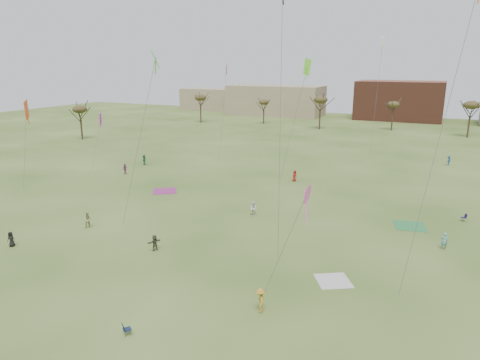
% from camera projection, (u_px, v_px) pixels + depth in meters
% --- Properties ---
extents(ground, '(260.00, 260.00, 0.00)m').
position_uv_depth(ground, '(178.00, 278.00, 35.97)').
color(ground, '#334D18').
rests_on(ground, ground).
extents(spectator_fore_b, '(1.03, 1.09, 1.79)m').
position_uv_depth(spectator_fore_b, '(88.00, 220.00, 46.73)').
color(spectator_fore_b, tan).
rests_on(spectator_fore_b, ground).
extents(spectator_fore_c, '(1.03, 1.50, 1.55)m').
position_uv_depth(spectator_fore_c, '(155.00, 243.00, 41.05)').
color(spectator_fore_c, '#4F4A38').
rests_on(spectator_fore_c, ground).
extents(flyer_mid_a, '(0.85, 0.70, 1.51)m').
position_uv_depth(flyer_mid_a, '(11.00, 239.00, 41.94)').
color(flyer_mid_a, black).
rests_on(flyer_mid_a, ground).
extents(flyer_mid_b, '(1.11, 1.33, 1.78)m').
position_uv_depth(flyer_mid_b, '(260.00, 300.00, 30.83)').
color(flyer_mid_b, '#BD8B23').
rests_on(flyer_mid_b, ground).
extents(flyer_mid_c, '(0.65, 0.45, 1.71)m').
position_uv_depth(flyer_mid_c, '(444.00, 241.00, 41.26)').
color(flyer_mid_c, '#62A4A2').
rests_on(flyer_mid_c, ground).
extents(spectator_mid_d, '(0.46, 1.03, 1.72)m').
position_uv_depth(spectator_mid_d, '(125.00, 169.00, 69.72)').
color(spectator_mid_d, '#A24391').
rests_on(spectator_mid_d, ground).
extents(spectator_mid_e, '(0.87, 0.71, 1.67)m').
position_uv_depth(spectator_mid_e, '(254.00, 209.00, 50.54)').
color(spectator_mid_e, white).
rests_on(spectator_mid_e, ground).
extents(flyer_far_a, '(1.36, 1.66, 1.78)m').
position_uv_depth(flyer_far_a, '(144.00, 160.00, 76.13)').
color(flyer_far_a, '#246E3D').
rests_on(flyer_far_a, ground).
extents(flyer_far_b, '(0.80, 0.97, 1.70)m').
position_uv_depth(flyer_far_b, '(295.00, 176.00, 65.37)').
color(flyer_far_b, maroon).
rests_on(flyer_far_b, ground).
extents(flyer_far_c, '(1.06, 1.25, 1.68)m').
position_uv_depth(flyer_far_c, '(449.00, 161.00, 75.64)').
color(flyer_far_c, navy).
rests_on(flyer_far_c, ground).
extents(blanket_cream, '(3.67, 3.67, 0.03)m').
position_uv_depth(blanket_cream, '(333.00, 281.00, 35.42)').
color(blanket_cream, silver).
rests_on(blanket_cream, ground).
extents(blanket_plum, '(4.46, 4.46, 0.03)m').
position_uv_depth(blanket_plum, '(165.00, 191.00, 60.42)').
color(blanket_plum, '#922C73').
rests_on(blanket_plum, ground).
extents(blanket_olive, '(3.86, 3.86, 0.03)m').
position_uv_depth(blanket_olive, '(410.00, 226.00, 47.44)').
color(blanket_olive, '#2D7D41').
rests_on(blanket_olive, ground).
extents(camp_chair_center, '(0.72, 0.73, 0.87)m').
position_uv_depth(camp_chair_center, '(127.00, 331.00, 28.30)').
color(camp_chair_center, '#142038').
rests_on(camp_chair_center, ground).
extents(camp_chair_right, '(0.70, 0.68, 0.87)m').
position_uv_depth(camp_chair_right, '(463.00, 219.00, 48.81)').
color(camp_chair_right, '#18163C').
rests_on(camp_chair_right, ground).
extents(kites_aloft, '(58.70, 60.47, 23.77)m').
position_uv_depth(kites_aloft, '(313.00, 51.00, 56.93)').
color(kites_aloft, orange).
rests_on(kites_aloft, ground).
extents(tree_line, '(117.44, 49.32, 8.91)m').
position_uv_depth(tree_line, '(348.00, 107.00, 104.41)').
color(tree_line, '#3A2B1E').
rests_on(tree_line, ground).
extents(building_tan, '(32.00, 14.00, 10.00)m').
position_uv_depth(building_tan, '(276.00, 100.00, 149.54)').
color(building_tan, '#937F60').
rests_on(building_tan, ground).
extents(building_brick, '(26.00, 16.00, 12.00)m').
position_uv_depth(building_brick, '(399.00, 100.00, 137.16)').
color(building_brick, brown).
rests_on(building_brick, ground).
extents(building_tan_west, '(20.00, 12.00, 8.00)m').
position_uv_depth(building_tan_west, '(210.00, 99.00, 168.28)').
color(building_tan_west, '#937F60').
rests_on(building_tan_west, ground).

